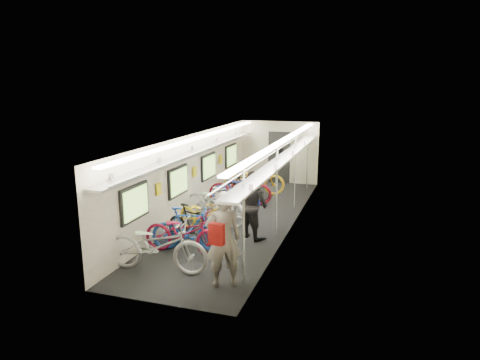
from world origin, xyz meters
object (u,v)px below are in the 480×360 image
Objects in this scene: passenger_near at (223,239)px; passenger_mid at (253,205)px; bicycle_1 at (189,229)px; bicycle_0 at (157,245)px; backpack at (217,234)px.

passenger_mid is at bearing -115.56° from passenger_near.
passenger_mid is at bearing -55.58° from bicycle_1.
passenger_mid is (1.19, 1.30, 0.33)m from bicycle_1.
passenger_near is (1.52, -0.18, 0.37)m from bicycle_0.
bicycle_1 is at bearing -10.94° from bicycle_0.
bicycle_0 is 1.95m from backpack.
passenger_near is at bearing -149.15° from bicycle_1.
passenger_mid reaches higher than bicycle_0.
passenger_mid is at bearing -31.99° from bicycle_0.
passenger_mid is 3.39m from backpack.
bicycle_0 reaches higher than bicycle_1.
bicycle_1 is 0.93× the size of passenger_near.
bicycle_1 is (0.14, 1.24, -0.05)m from bicycle_0.
passenger_mid is (1.33, 2.54, 0.28)m from bicycle_0.
bicycle_0 is 2.88m from passenger_mid.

